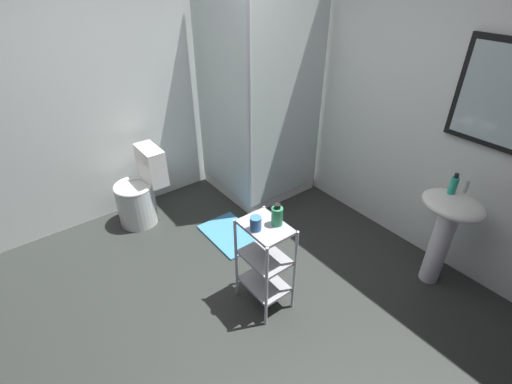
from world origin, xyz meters
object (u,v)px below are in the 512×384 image
shower_stall (257,154)px  toilet (140,193)px  pedestal_sink (447,223)px  bath_mat (230,234)px  hand_soap_bottle (454,185)px  rinse_cup (256,223)px  body_wash_bottle_green (277,216)px  storage_cart (265,259)px

shower_stall → toilet: bearing=-101.6°
pedestal_sink → bath_mat: bearing=-145.8°
hand_soap_bottle → rinse_cup: size_ratio=1.65×
hand_soap_bottle → bath_mat: (-1.42, -1.03, -0.87)m
bath_mat → rinse_cup: bearing=-21.2°
shower_stall → toilet: size_ratio=2.63×
shower_stall → toilet: shower_stall is taller
hand_soap_bottle → shower_stall: bearing=-170.1°
toilet → rinse_cup: size_ratio=7.70×
hand_soap_bottle → body_wash_bottle_green: (-0.57, -1.20, -0.07)m
toilet → body_wash_bottle_green: 1.72m
storage_cart → body_wash_bottle_green: body_wash_bottle_green is taller
toilet → rinse_cup: bearing=8.5°
shower_stall → pedestal_sink: (1.97, 0.30, 0.12)m
shower_stall → body_wash_bottle_green: bearing=-32.7°
toilet → storage_cart: bearing=11.1°
storage_cart → hand_soap_bottle: size_ratio=4.53×
pedestal_sink → rinse_cup: size_ratio=8.20×
shower_stall → toilet: (-0.26, -1.25, -0.15)m
hand_soap_bottle → bath_mat: 1.96m
shower_stall → bath_mat: size_ratio=3.33×
pedestal_sink → body_wash_bottle_green: size_ratio=4.97×
storage_cart → body_wash_bottle_green: size_ratio=4.54×
rinse_cup → storage_cart: bearing=82.5°
pedestal_sink → bath_mat: 1.87m
shower_stall → body_wash_bottle_green: size_ratio=12.28×
pedestal_sink → hand_soap_bottle: size_ratio=4.96×
pedestal_sink → shower_stall: bearing=-171.2°
bath_mat → pedestal_sink: bearing=34.2°
shower_stall → hand_soap_bottle: (1.91, 0.33, 0.42)m
pedestal_sink → bath_mat: pedestal_sink is taller
pedestal_sink → rinse_cup: (-0.66, -1.32, 0.21)m
body_wash_bottle_green → bath_mat: (-0.85, 0.16, -0.80)m
toilet → storage_cart: (1.57, 0.31, 0.12)m
storage_cart → body_wash_bottle_green: bearing=66.9°
body_wash_bottle_green → rinse_cup: 0.16m
shower_stall → storage_cart: (1.31, -0.94, -0.03)m
shower_stall → rinse_cup: 1.68m
pedestal_sink → bath_mat: (-1.48, -1.00, -0.57)m
shower_stall → body_wash_bottle_green: 1.63m
pedestal_sink → hand_soap_bottle: (-0.06, 0.03, 0.30)m
storage_cart → rinse_cup: 0.36m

